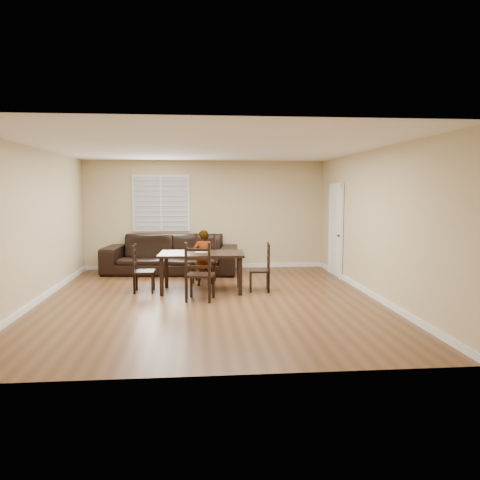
% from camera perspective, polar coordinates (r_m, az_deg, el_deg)
% --- Properties ---
extents(ground, '(7.00, 7.00, 0.00)m').
position_cam_1_polar(ground, '(8.51, -3.72, -7.26)').
color(ground, brown).
rests_on(ground, ground).
extents(room, '(6.04, 7.04, 2.72)m').
position_cam_1_polar(room, '(8.46, -3.59, 5.02)').
color(room, tan).
rests_on(room, ground).
extents(dining_table, '(1.67, 1.00, 0.76)m').
position_cam_1_polar(dining_table, '(9.08, -4.67, -2.10)').
color(dining_table, black).
rests_on(dining_table, ground).
extents(chair_near, '(0.54, 0.52, 1.03)m').
position_cam_1_polar(chair_near, '(10.13, -4.30, -2.42)').
color(chair_near, black).
rests_on(chair_near, ground).
extents(chair_far, '(0.56, 0.54, 1.06)m').
position_cam_1_polar(chair_far, '(8.26, -5.07, -4.27)').
color(chair_far, black).
rests_on(chair_far, ground).
extents(chair_left, '(0.39, 0.42, 0.92)m').
position_cam_1_polar(chair_left, '(9.25, -12.30, -3.66)').
color(chair_left, black).
rests_on(chair_left, ground).
extents(chair_right, '(0.43, 0.46, 0.94)m').
position_cam_1_polar(chair_right, '(9.14, 3.08, -3.59)').
color(chair_right, black).
rests_on(chair_right, ground).
extents(child, '(0.45, 0.32, 1.15)m').
position_cam_1_polar(child, '(9.68, -4.51, -2.17)').
color(child, gray).
rests_on(child, ground).
extents(napkin, '(0.34, 0.34, 0.00)m').
position_cam_1_polar(napkin, '(9.25, -4.63, -1.39)').
color(napkin, beige).
rests_on(napkin, dining_table).
extents(donut, '(0.11, 0.11, 0.04)m').
position_cam_1_polar(donut, '(9.25, -4.50, -1.25)').
color(donut, '#C37A46').
rests_on(donut, napkin).
extents(sofa, '(3.25, 1.61, 0.91)m').
position_cam_1_polar(sofa, '(11.23, -8.41, -1.71)').
color(sofa, black).
rests_on(sofa, ground).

